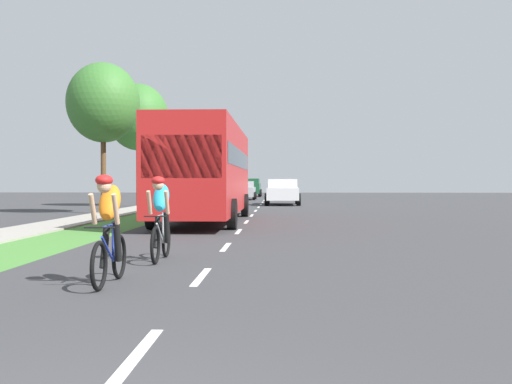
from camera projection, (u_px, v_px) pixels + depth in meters
ground_plane at (247, 221)px, 22.70m from camera, size 120.00×120.00×0.00m
grass_verge at (131, 221)px, 22.87m from camera, size 2.05×70.00×0.01m
sidewalk_concrete at (78, 221)px, 22.94m from camera, size 1.92×70.00×0.10m
lane_markings_center at (252, 215)px, 26.69m from camera, size 0.12×53.49×0.01m
cyclist_lead at (109, 228)px, 8.71m from camera, size 0.42×1.72×1.58m
cyclist_trailing at (161, 217)px, 11.38m from camera, size 0.42×1.72×1.58m
bus_red at (206, 168)px, 22.64m from camera, size 2.78×11.60×3.48m
pickup_white at (283, 192)px, 38.93m from camera, size 2.22×5.10×1.64m
sedan_silver at (244, 190)px, 50.40m from camera, size 1.98×4.30×1.52m
suv_dark_green at (250, 187)px, 60.65m from camera, size 2.15×4.70×1.79m
street_tree_near at (103, 103)px, 28.07m from camera, size 3.34×3.34×6.96m
street_tree_far at (138, 117)px, 36.31m from camera, size 3.61×3.61×7.32m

